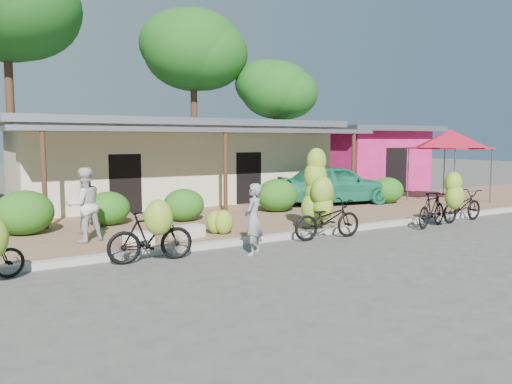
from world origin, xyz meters
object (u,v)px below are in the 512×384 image
tree_near_right (272,88)px  vendor (253,219)px  tree_center_right (189,48)px  bike_right (438,204)px  bystander (84,205)px  bike_far_right (462,206)px  bike_left (152,233)px  sack_far (140,238)px  teal_van (335,184)px  sack_near (187,232)px  red_canopy (450,139)px  bike_center (322,204)px  tree_far_center (0,2)px

tree_near_right → vendor: 17.20m
tree_center_right → bike_right: tree_center_right is taller
vendor → bystander: size_ratio=0.90×
bike_right → bike_far_right: (1.59, 0.37, -0.20)m
bike_left → sack_far: bike_left is taller
bike_right → teal_van: bike_right is taller
tree_near_right → sack_near: bearing=-130.7°
red_canopy → bike_center: 9.19m
sack_far → vendor: size_ratio=0.47×
bike_right → vendor: bike_right is taller
tree_center_right → teal_van: bearing=-81.9°
tree_far_center → bystander: (0.63, -12.42, -7.46)m
tree_far_center → bike_far_right: 20.38m
bike_far_right → sack_near: size_ratio=2.30×
tree_far_center → sack_far: bearing=-82.8°
bike_right → bystander: 9.81m
red_canopy → bike_right: bearing=-144.6°
tree_far_center → bike_left: (1.48, -14.80, -7.85)m
tree_near_right → teal_van: tree_near_right is taller
bike_center → vendor: size_ratio=1.47×
tree_far_center → bike_center: bearing=-66.5°
tree_far_center → bike_center: 17.46m
sack_near → sack_far: size_ratio=1.13×
teal_van → tree_center_right: bearing=19.3°
tree_center_right → bike_far_right: bearing=-80.1°
tree_near_right → bike_far_right: bearing=-95.8°
sack_near → bystander: (-2.32, 0.79, 0.75)m
bystander → vendor: bearing=124.6°
teal_van → bystander: bearing=115.4°
teal_van → vendor: bearing=139.2°
bike_right → bike_far_right: 1.64m
tree_center_right → bystander: size_ratio=5.27×
red_canopy → sack_near: 12.24m
vendor → teal_van: size_ratio=0.36×
bike_center → bystander: bearing=75.0°
tree_far_center → sack_near: (2.95, -13.20, -8.21)m
tree_near_right → bike_far_right: 14.12m
tree_far_center → bystander: size_ratio=6.00×
bike_left → bike_center: bearing=-81.3°
vendor → bystander: 4.16m
sack_near → sack_far: (-1.26, -0.11, -0.01)m
red_canopy → sack_far: red_canopy is taller
teal_van → red_canopy: bearing=-100.5°
tree_center_right → bike_left: tree_center_right is taller
tree_near_right → teal_van: 9.86m
bike_left → bystander: bearing=23.8°
bike_right → red_canopy: bearing=-71.1°
bike_far_right → red_canopy: bearing=-50.4°
red_canopy → bike_left: red_canopy is taller
tree_near_right → bystander: bearing=-138.6°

